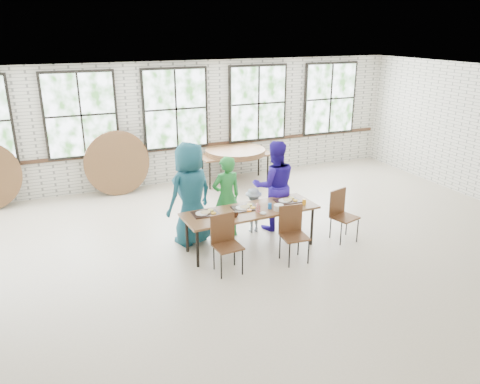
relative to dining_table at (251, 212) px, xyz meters
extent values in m
plane|color=beige|center=(-0.15, -0.28, -0.69)|extent=(12.00, 12.00, 0.00)
plane|color=white|center=(-0.15, -0.28, 2.31)|extent=(12.00, 12.00, 0.00)
plane|color=silver|center=(-0.15, 4.22, 0.81)|extent=(12.00, 0.00, 12.00)
plane|color=silver|center=(-0.15, -4.78, 0.81)|extent=(12.00, 0.00, 12.00)
cube|color=#422819|center=(-0.15, 4.19, 0.21)|extent=(11.80, 0.05, 0.08)
cube|color=black|center=(-2.35, 4.16, 1.19)|extent=(1.62, 0.05, 1.97)
cube|color=white|center=(-2.35, 4.12, 1.19)|extent=(1.50, 0.01, 1.85)
cube|color=black|center=(-0.15, 4.16, 1.19)|extent=(1.62, 0.05, 1.97)
cube|color=white|center=(-0.15, 4.12, 1.19)|extent=(1.50, 0.01, 1.85)
cube|color=black|center=(2.05, 4.16, 1.19)|extent=(1.62, 0.05, 1.97)
cube|color=white|center=(2.05, 4.12, 1.19)|extent=(1.50, 0.01, 1.85)
cube|color=black|center=(4.25, 4.16, 1.19)|extent=(1.62, 0.05, 1.97)
cube|color=white|center=(4.25, 4.12, 1.19)|extent=(1.50, 0.01, 1.85)
cube|color=brown|center=(0.00, 0.00, 0.03)|extent=(2.44, 0.93, 0.04)
cylinder|color=black|center=(-1.08, -0.30, -0.34)|extent=(0.05, 0.05, 0.70)
cylinder|color=black|center=(-1.08, 0.30, -0.34)|extent=(0.05, 0.05, 0.70)
cylinder|color=black|center=(1.08, -0.30, -0.34)|extent=(0.05, 0.05, 0.70)
cylinder|color=black|center=(1.08, 0.30, -0.34)|extent=(0.05, 0.05, 0.70)
cube|color=#55331C|center=(-0.68, -0.66, -0.24)|extent=(0.45, 0.43, 0.03)
cube|color=#55331C|center=(-0.70, -0.47, 0.01)|extent=(0.42, 0.07, 0.50)
cylinder|color=black|center=(-0.86, -0.83, -0.47)|extent=(0.02, 0.02, 0.44)
cylinder|color=black|center=(-0.86, -0.49, -0.47)|extent=(0.02, 0.02, 0.44)
cylinder|color=black|center=(-0.50, -0.83, -0.47)|extent=(0.02, 0.02, 0.44)
cylinder|color=black|center=(-0.50, -0.49, -0.47)|extent=(0.02, 0.02, 0.44)
cube|color=#55331C|center=(0.48, -0.74, -0.24)|extent=(0.45, 0.43, 0.03)
cube|color=#55331C|center=(0.49, -0.55, 0.01)|extent=(0.42, 0.06, 0.50)
cylinder|color=black|center=(0.30, -0.91, -0.47)|extent=(0.02, 0.02, 0.44)
cylinder|color=black|center=(0.30, -0.57, -0.47)|extent=(0.02, 0.02, 0.44)
cylinder|color=black|center=(0.66, -0.91, -0.47)|extent=(0.02, 0.02, 0.44)
cylinder|color=black|center=(0.66, -0.57, -0.47)|extent=(0.02, 0.02, 0.44)
cube|color=#55331C|center=(1.74, -0.36, -0.24)|extent=(0.52, 0.51, 0.03)
cube|color=#55331C|center=(1.68, -0.18, 0.01)|extent=(0.41, 0.15, 0.50)
cylinder|color=black|center=(1.56, -0.53, -0.47)|extent=(0.02, 0.02, 0.44)
cylinder|color=black|center=(1.56, -0.19, -0.47)|extent=(0.02, 0.02, 0.44)
cylinder|color=black|center=(1.92, -0.53, -0.47)|extent=(0.02, 0.02, 0.44)
cylinder|color=black|center=(1.92, -0.19, -0.47)|extent=(0.02, 0.02, 0.44)
imported|color=#1C5F6C|center=(-0.88, 0.65, 0.25)|extent=(1.08, 0.90, 1.88)
imported|color=#238333|center=(-0.20, 0.65, 0.09)|extent=(0.61, 0.43, 1.57)
imported|color=#162B46|center=(0.35, 0.65, -0.25)|extent=(0.59, 0.36, 0.88)
imported|color=#29169A|center=(0.79, 0.65, 0.19)|extent=(0.97, 0.82, 1.76)
cube|color=brown|center=(1.18, 3.60, 0.03)|extent=(1.81, 0.76, 0.04)
cylinder|color=black|center=(0.40, 3.33, -0.34)|extent=(0.04, 0.04, 0.70)
cylinder|color=black|center=(0.40, 3.88, -0.34)|extent=(0.04, 0.04, 0.70)
cylinder|color=black|center=(1.96, 3.33, -0.34)|extent=(0.04, 0.04, 0.70)
cylinder|color=black|center=(1.96, 3.88, -0.34)|extent=(0.04, 0.04, 0.70)
cube|color=black|center=(-0.79, 0.11, 0.06)|extent=(0.44, 0.33, 0.02)
cube|color=black|center=(-0.07, 0.09, 0.06)|extent=(0.44, 0.33, 0.02)
cube|color=black|center=(0.79, 0.12, 0.06)|extent=(0.44, 0.33, 0.02)
cylinder|color=black|center=(-0.38, -0.19, 0.10)|extent=(0.09, 0.09, 0.09)
cube|color=red|center=(0.07, -0.15, 0.11)|extent=(0.07, 0.07, 0.11)
cylinder|color=#1759B2|center=(0.33, -0.09, 0.10)|extent=(0.07, 0.07, 0.10)
cylinder|color=orange|center=(0.98, -0.16, 0.11)|extent=(0.07, 0.07, 0.11)
cylinder|color=white|center=(0.44, -0.21, 0.10)|extent=(0.17, 0.17, 0.10)
ellipsoid|color=white|center=(-0.60, -0.22, 0.08)|extent=(0.11, 0.11, 0.05)
ellipsoid|color=white|center=(0.11, -0.28, 0.08)|extent=(0.11, 0.11, 0.05)
cylinder|color=brown|center=(1.18, 3.60, 0.07)|extent=(1.50, 1.50, 0.04)
cylinder|color=brown|center=(1.18, 3.60, 0.12)|extent=(1.50, 1.50, 0.04)
cylinder|color=brown|center=(1.18, 3.60, 0.16)|extent=(1.50, 1.50, 0.04)
cylinder|color=brown|center=(-1.67, 3.95, 0.05)|extent=(1.50, 0.20, 1.50)
cylinder|color=brown|center=(-1.69, 3.85, 0.05)|extent=(1.50, 0.26, 1.49)
camera|label=1|loc=(-3.11, -6.92, 3.07)|focal=35.00mm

